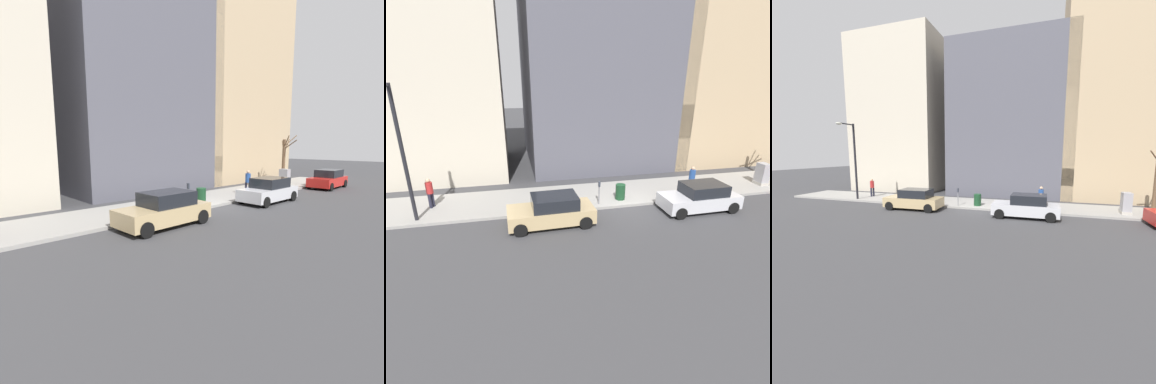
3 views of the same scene
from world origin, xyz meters
TOP-DOWN VIEW (x-y plane):
  - ground_plane at (0.00, 0.00)m, footprint 120.00×120.00m
  - sidewalk at (2.00, 0.00)m, footprint 4.00×36.00m
  - parked_car_silver at (-1.18, -3.67)m, footprint 1.96×4.22m
  - parked_car_tan at (-1.15, 4.47)m, footprint 2.01×4.24m
  - parking_meter at (0.45, 1.58)m, footprint 0.14×0.10m
  - utility_box at (1.30, -9.95)m, footprint 0.83×0.61m
  - streetlamp at (0.28, 11.10)m, footprint 1.97×0.32m
  - trash_bin at (0.90, 0.15)m, footprint 0.56×0.56m
  - pedestrian_near_meter at (1.00, -4.51)m, footprint 0.37×0.36m
  - pedestrian_midblock at (2.08, 10.67)m, footprint 0.38×0.36m
  - office_tower_left at (11.53, -12.07)m, footprint 12.06×12.06m
  - office_block_center at (11.36, -1.17)m, footprint 11.71×11.71m
  - office_tower_right at (10.34, 11.35)m, footprint 9.68×9.68m

SIDE VIEW (x-z plane):
  - ground_plane at x=0.00m, z-range 0.00..0.00m
  - sidewalk at x=2.00m, z-range 0.00..0.15m
  - trash_bin at x=0.90m, z-range 0.15..1.05m
  - parked_car_silver at x=-1.18m, z-range -0.02..1.50m
  - parked_car_tan at x=-1.15m, z-range -0.02..1.50m
  - utility_box at x=1.30m, z-range 0.13..1.56m
  - parking_meter at x=0.45m, z-range 0.30..1.65m
  - pedestrian_near_meter at x=1.00m, z-range 0.26..1.92m
  - pedestrian_midblock at x=2.08m, z-range 0.26..1.92m
  - streetlamp at x=0.28m, z-range 0.77..7.27m
  - office_block_center at x=11.36m, z-range 0.00..14.72m
  - office_tower_right at x=10.34m, z-range 0.00..16.63m
  - office_tower_left at x=11.53m, z-range 0.00..21.64m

